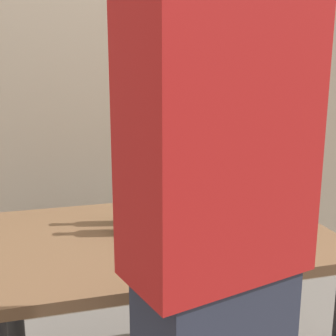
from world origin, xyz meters
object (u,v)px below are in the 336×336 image
Objects in this scene: beer_bottle_brown at (125,194)px; laptop at (203,207)px; beer_bottle_green at (124,206)px; person_figure at (215,280)px.

laptop is at bearing -7.01° from beer_bottle_brown.
beer_bottle_green is (-0.34, -0.06, 0.06)m from laptop.
beer_bottle_brown is at bearing 172.99° from laptop.
person_figure reaches higher than beer_bottle_brown.
beer_bottle_brown reaches higher than beer_bottle_green.
beer_bottle_green is at bearing -169.59° from laptop.
laptop is 0.23× the size of person_figure.
beer_bottle_green is at bearing -103.47° from beer_bottle_brown.
beer_bottle_green is 0.87× the size of beer_bottle_brown.
laptop is at bearing 10.41° from beer_bottle_green.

